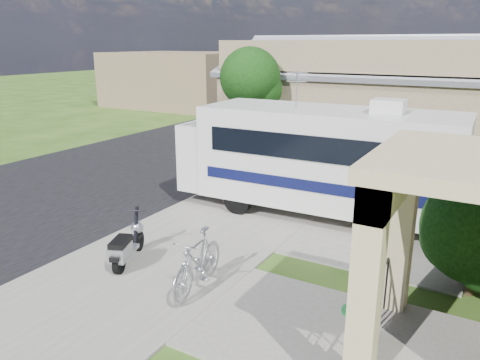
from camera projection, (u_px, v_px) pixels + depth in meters
The scene contains 17 objects.
ground at pixel (202, 269), 10.12m from camera, with size 120.00×120.00×0.00m, color #234412.
street_slab at pixel (191, 146), 22.02m from camera, with size 9.00×80.00×0.02m, color black.
sidewalk_slab at pixel (322, 163), 18.90m from camera, with size 4.00×80.00×0.06m, color slate.
driveway_slab at pixel (337, 216), 13.13m from camera, with size 7.00×6.00×0.05m, color slate.
walk_slab at pixel (316, 333), 7.84m from camera, with size 4.00×3.00×0.05m, color slate.
warehouse at pixel (376, 105), 21.16m from camera, with size 12.50×8.40×5.04m.
distant_bldg_far at pixel (181, 79), 35.99m from camera, with size 10.00×8.00×4.00m, color brown.
distant_bldg_near at pixel (273, 76), 45.10m from camera, with size 8.00×7.00×3.20m, color brown.
street_tree_a at pixel (253, 81), 18.49m from camera, with size 2.44×2.40×4.58m.
street_tree_b at pixel (336, 66), 26.75m from camera, with size 2.44×2.40×4.73m.
street_tree_c at pixel (376, 65), 34.31m from camera, with size 2.44×2.40×4.42m.
motorhome at pixel (318, 156), 12.88m from camera, with size 7.77×2.71×3.94m.
scooter at pixel (126, 246), 10.13m from camera, with size 0.87×1.57×1.07m.
bicycle at pixel (198, 264), 9.05m from camera, with size 0.55×1.95×1.17m, color #9E9FA5.
pickup_truck at pixel (243, 123), 23.44m from camera, with size 2.68×5.81×1.62m, color silver.
van at pixel (295, 105), 29.32m from camera, with size 2.69×6.62×1.92m, color silver.
garden_hose at pixel (353, 316), 8.21m from camera, with size 0.43×0.43×0.19m, color #146429.
Camera 1 is at (5.30, -7.52, 4.71)m, focal length 35.00 mm.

